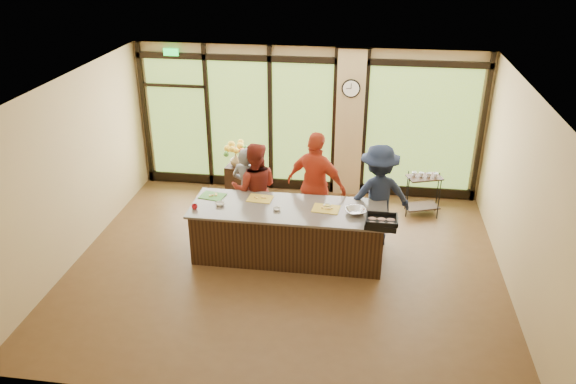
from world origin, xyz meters
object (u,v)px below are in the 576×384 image
(bar_cart, at_px, (423,189))
(cook_left, at_px, (247,189))
(flower_stand, at_px, (237,183))
(cook_right, at_px, (378,196))
(roasting_pan, at_px, (381,224))
(island_base, at_px, (288,233))

(bar_cart, bearing_deg, cook_left, 178.10)
(flower_stand, height_order, bar_cart, bar_cart)
(flower_stand, bearing_deg, cook_right, -17.62)
(cook_left, height_order, roasting_pan, cook_left)
(cook_right, xyz_separation_m, roasting_pan, (0.05, -1.08, 0.05))
(cook_left, height_order, bar_cart, cook_left)
(flower_stand, distance_m, bar_cart, 3.67)
(flower_stand, relative_size, bar_cart, 0.87)
(island_base, relative_size, cook_left, 1.95)
(flower_stand, bearing_deg, bar_cart, 6.07)
(cook_left, bearing_deg, island_base, 152.94)
(island_base, bearing_deg, cook_left, 135.52)
(roasting_pan, bearing_deg, island_base, 171.04)
(island_base, height_order, bar_cart, island_base)
(cook_left, relative_size, flower_stand, 2.09)
(cook_right, distance_m, roasting_pan, 1.08)
(cook_right, bearing_deg, bar_cart, -143.15)
(cook_right, xyz_separation_m, flower_stand, (-2.78, 1.30, -0.53))
(cook_left, xyz_separation_m, bar_cart, (3.20, 1.04, -0.27))
(cook_right, bearing_deg, cook_left, -21.29)
(island_base, distance_m, flower_stand, 2.38)
(island_base, height_order, cook_left, cook_left)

